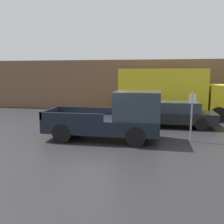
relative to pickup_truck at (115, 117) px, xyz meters
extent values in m
plane|color=#232326|center=(-0.90, -0.08, -1.02)|extent=(60.00, 60.00, 0.00)
cube|color=brown|center=(-0.90, 9.04, 0.98)|extent=(28.00, 0.15, 4.00)
cube|color=black|center=(-0.57, 0.00, -0.34)|extent=(5.09, 2.00, 0.61)
cube|color=#28333D|center=(1.01, 0.00, 0.57)|extent=(1.94, 1.88, 1.22)
cube|color=black|center=(-1.72, 0.95, 0.13)|extent=(2.80, 0.10, 0.33)
cube|color=black|center=(-1.72, -0.95, 0.13)|extent=(2.80, 0.10, 0.33)
cube|color=black|center=(-3.07, 0.00, 0.13)|extent=(0.10, 2.00, 0.33)
cylinder|color=black|center=(1.01, 0.88, -0.60)|extent=(0.83, 0.26, 0.83)
cylinder|color=black|center=(1.01, -0.88, -0.60)|extent=(0.83, 0.26, 0.83)
cylinder|color=black|center=(-2.15, 0.88, -0.60)|extent=(0.83, 0.26, 0.83)
cylinder|color=black|center=(-2.15, -0.88, -0.60)|extent=(0.83, 0.26, 0.83)
cube|color=black|center=(2.71, 3.38, -0.46)|extent=(4.56, 1.85, 0.55)
cube|color=#28333D|center=(2.85, 3.38, 0.11)|extent=(2.51, 1.63, 0.57)
cylinder|color=black|center=(4.13, 4.21, -0.68)|extent=(0.67, 0.22, 0.67)
cylinder|color=black|center=(4.13, 2.56, -0.68)|extent=(0.67, 0.22, 0.67)
cylinder|color=black|center=(1.30, 4.21, -0.68)|extent=(0.67, 0.22, 0.67)
cylinder|color=black|center=(1.30, 2.56, -0.68)|extent=(0.67, 0.22, 0.67)
cube|color=gold|center=(5.88, 6.47, 0.30)|extent=(1.63, 2.28, 1.79)
cube|color=gold|center=(2.11, 6.47, 0.82)|extent=(5.63, 2.40, 2.82)
cylinder|color=black|center=(5.59, 7.53, -0.57)|extent=(0.91, 0.30, 0.91)
cylinder|color=black|center=(5.59, 5.40, -0.57)|extent=(0.91, 0.30, 0.91)
cylinder|color=black|center=(0.96, 7.53, -0.57)|extent=(0.91, 0.30, 0.91)
cylinder|color=black|center=(0.96, 5.40, -0.57)|extent=(0.91, 0.30, 0.91)
cylinder|color=gray|center=(3.32, 0.36, 0.07)|extent=(0.07, 0.07, 2.18)
cube|color=silver|center=(3.32, 0.34, 0.86)|extent=(0.30, 0.02, 0.40)
camera|label=1|loc=(1.86, -10.76, 1.96)|focal=40.00mm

